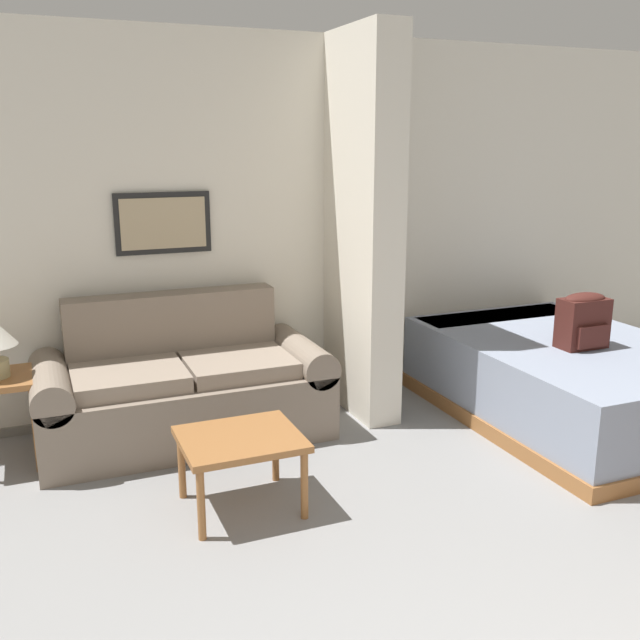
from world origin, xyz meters
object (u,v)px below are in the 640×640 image
(couch, at_px, (183,388))
(backpack, at_px, (584,320))
(bed, at_px, (565,378))
(coffee_table, at_px, (240,445))

(couch, relative_size, backpack, 4.97)
(couch, bearing_deg, bed, -15.01)
(coffee_table, relative_size, bed, 0.29)
(couch, distance_m, backpack, 2.66)
(couch, xyz_separation_m, coffee_table, (0.08, -1.07, 0.03))
(coffee_table, bearing_deg, backpack, 5.42)
(couch, xyz_separation_m, bed, (2.53, -0.68, -0.04))
(coffee_table, distance_m, bed, 2.49)
(backpack, bearing_deg, bed, 77.00)
(couch, height_order, backpack, backpack)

